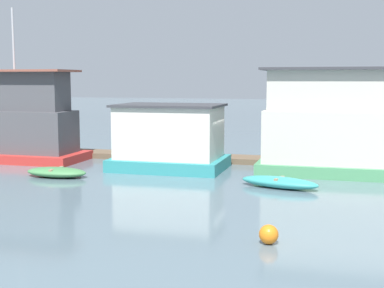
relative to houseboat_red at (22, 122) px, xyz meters
The scene contains 9 objects.
ground_plane 10.51m from the houseboat_red, ahead, with size 200.00×200.00×0.00m, color slate.
dock_walkway 10.78m from the houseboat_red, 13.94° to the left, with size 33.80×1.84×0.30m, color brown.
houseboat_red is the anchor object (origin of this frame).
houseboat_teal 8.97m from the houseboat_red, ahead, with size 5.59×3.91×3.30m.
houseboat_green 16.95m from the houseboat_red, ahead, with size 7.13×3.21×5.09m.
dinghy_green 6.45m from the houseboat_red, 42.98° to the right, with size 2.98×1.38×0.45m.
dinghy_teal 15.48m from the houseboat_red, 15.05° to the right, with size 3.54×1.91×0.48m.
mooring_post_near_right 2.51m from the houseboat_red, 141.54° to the left, with size 0.26×0.26×2.02m, color #846B4C.
buoy_orange 19.52m from the houseboat_red, 37.58° to the right, with size 0.54×0.54×0.54m, color orange.
Camera 1 is at (6.89, -25.95, 4.52)m, focal length 50.00 mm.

